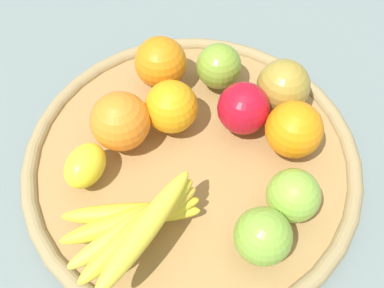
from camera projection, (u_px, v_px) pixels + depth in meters
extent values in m
plane|color=slate|center=(192.00, 165.00, 0.62)|extent=(2.40, 2.40, 0.00)
cylinder|color=#A37C48|center=(192.00, 161.00, 0.61)|extent=(0.46, 0.46, 0.03)
torus|color=#9C8558|center=(192.00, 156.00, 0.60)|extent=(0.47, 0.47, 0.02)
sphere|color=red|center=(243.00, 108.00, 0.59)|extent=(0.10, 0.10, 0.07)
sphere|color=orange|center=(120.00, 121.00, 0.57)|extent=(0.09, 0.09, 0.08)
ellipsoid|color=yellow|center=(131.00, 214.00, 0.53)|extent=(0.17, 0.07, 0.03)
ellipsoid|color=yellow|center=(131.00, 220.00, 0.51)|extent=(0.17, 0.03, 0.03)
ellipsoid|color=yellow|center=(135.00, 226.00, 0.49)|extent=(0.17, 0.07, 0.03)
ellipsoid|color=yellow|center=(139.00, 228.00, 0.48)|extent=(0.16, 0.10, 0.03)
ellipsoid|color=yellow|center=(145.00, 229.00, 0.46)|extent=(0.15, 0.13, 0.03)
ellipsoid|color=yellow|center=(85.00, 166.00, 0.55)|extent=(0.08, 0.08, 0.05)
sphere|color=orange|center=(162.00, 62.00, 0.63)|extent=(0.11, 0.11, 0.08)
sphere|color=#A58A33|center=(283.00, 86.00, 0.61)|extent=(0.08, 0.08, 0.08)
sphere|color=orange|center=(294.00, 130.00, 0.57)|extent=(0.09, 0.09, 0.08)
sphere|color=olive|center=(219.00, 66.00, 0.64)|extent=(0.07, 0.07, 0.07)
sphere|color=#89B53C|center=(293.00, 195.00, 0.52)|extent=(0.09, 0.09, 0.07)
sphere|color=#81AF3A|center=(263.00, 236.00, 0.49)|extent=(0.10, 0.10, 0.07)
sphere|color=orange|center=(171.00, 107.00, 0.59)|extent=(0.09, 0.09, 0.07)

